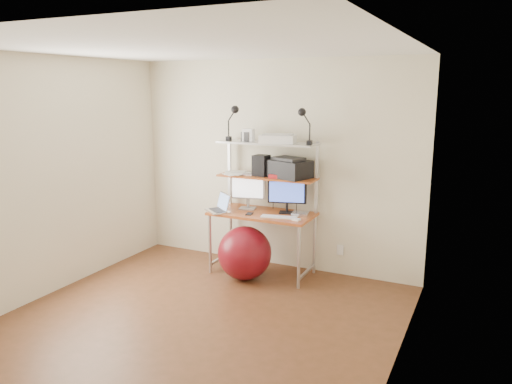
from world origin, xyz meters
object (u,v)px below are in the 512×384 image
(monitor_black, at_px, (287,194))
(laptop, at_px, (220,207))
(printer, at_px, (288,168))
(exercise_ball, at_px, (245,253))
(monitor_silver, at_px, (248,188))

(monitor_black, height_order, laptop, monitor_black)
(printer, xyz_separation_m, exercise_ball, (-0.35, -0.42, -0.95))
(monitor_silver, xyz_separation_m, monitor_black, (0.50, 0.01, -0.02))
(laptop, bearing_deg, monitor_black, 58.48)
(laptop, xyz_separation_m, exercise_ball, (0.37, -0.11, -0.48))
(laptop, relative_size, printer, 0.68)
(monitor_silver, bearing_deg, printer, -6.12)
(monitor_silver, distance_m, printer, 0.56)
(exercise_ball, bearing_deg, laptop, 163.50)
(monitor_black, height_order, printer, printer)
(monitor_black, xyz_separation_m, laptop, (-0.74, -0.26, -0.18))
(laptop, bearing_deg, printer, 61.98)
(monitor_black, relative_size, laptop, 1.15)
(monitor_silver, relative_size, printer, 0.81)
(monitor_black, xyz_separation_m, exercise_ball, (-0.36, -0.37, -0.66))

